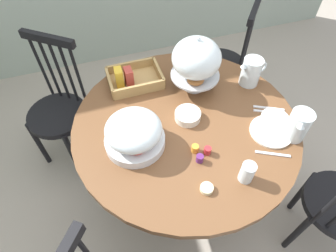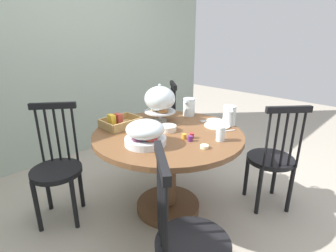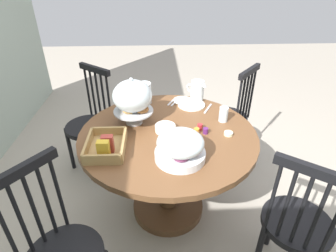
% 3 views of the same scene
% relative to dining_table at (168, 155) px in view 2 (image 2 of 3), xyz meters
% --- Properties ---
extents(ground_plane, '(10.00, 10.00, 0.00)m').
position_rel_dining_table_xyz_m(ground_plane, '(0.03, -0.12, -0.53)').
color(ground_plane, '#A89E8E').
extents(wall_back, '(4.80, 0.06, 2.60)m').
position_rel_dining_table_xyz_m(wall_back, '(0.03, 1.71, 0.77)').
color(wall_back, '#9EAD9E').
rests_on(wall_back, ground_plane).
extents(dining_table, '(1.21, 1.21, 0.74)m').
position_rel_dining_table_xyz_m(dining_table, '(0.00, 0.00, 0.00)').
color(dining_table, brown).
rests_on(dining_table, ground_plane).
extents(windsor_chair_near_window, '(0.47, 0.47, 0.97)m').
position_rel_dining_table_xyz_m(windsor_chair_near_window, '(-0.70, 0.58, -0.08)').
color(windsor_chair_near_window, black).
rests_on(windsor_chair_near_window, ground_plane).
extents(windsor_chair_by_cabinet, '(0.47, 0.47, 0.97)m').
position_rel_dining_table_xyz_m(windsor_chair_by_cabinet, '(-0.57, -0.70, -0.08)').
color(windsor_chair_by_cabinet, black).
rests_on(windsor_chair_by_cabinet, ground_plane).
extents(windsor_chair_facing_door, '(0.47, 0.47, 0.97)m').
position_rel_dining_table_xyz_m(windsor_chair_facing_door, '(0.67, -0.61, -0.08)').
color(windsor_chair_facing_door, black).
rests_on(windsor_chair_facing_door, ground_plane).
extents(windsor_chair_far_side, '(0.47, 0.47, 0.97)m').
position_rel_dining_table_xyz_m(windsor_chair_far_side, '(0.60, 0.68, -0.08)').
color(windsor_chair_far_side, black).
rests_on(windsor_chair_far_side, ground_plane).
extents(pastry_stand_with_dome, '(0.28, 0.28, 0.34)m').
position_rel_dining_table_xyz_m(pastry_stand_with_dome, '(0.14, 0.24, 0.41)').
color(pastry_stand_with_dome, silver).
rests_on(pastry_stand_with_dome, dining_table).
extents(fruit_platter_covered, '(0.30, 0.30, 0.18)m').
position_rel_dining_table_xyz_m(fruit_platter_covered, '(-0.29, -0.06, 0.30)').
color(fruit_platter_covered, silver).
rests_on(fruit_platter_covered, dining_table).
extents(orange_juice_pitcher, '(0.20, 0.11, 0.17)m').
position_rel_dining_table_xyz_m(orange_juice_pitcher, '(0.47, 0.17, 0.29)').
color(orange_juice_pitcher, silver).
rests_on(orange_juice_pitcher, dining_table).
extents(milk_pitcher, '(0.14, 0.16, 0.17)m').
position_rel_dining_table_xyz_m(milk_pitcher, '(0.49, -0.26, 0.29)').
color(milk_pitcher, silver).
rests_on(milk_pitcher, dining_table).
extents(cereal_basket, '(0.32, 0.24, 0.12)m').
position_rel_dining_table_xyz_m(cereal_basket, '(-0.20, 0.39, 0.24)').
color(cereal_basket, tan).
rests_on(cereal_basket, dining_table).
extents(china_plate_large, '(0.22, 0.22, 0.01)m').
position_rel_dining_table_xyz_m(china_plate_large, '(0.40, -0.21, 0.22)').
color(china_plate_large, white).
rests_on(china_plate_large, dining_table).
extents(china_plate_small, '(0.15, 0.15, 0.01)m').
position_rel_dining_table_xyz_m(china_plate_small, '(0.46, -0.14, 0.23)').
color(china_plate_small, white).
rests_on(china_plate_small, china_plate_large).
extents(cereal_bowl, '(0.14, 0.14, 0.04)m').
position_rel_dining_table_xyz_m(cereal_bowl, '(0.02, 0.02, 0.23)').
color(cereal_bowl, white).
rests_on(cereal_bowl, dining_table).
extents(drinking_glass, '(0.06, 0.06, 0.11)m').
position_rel_dining_table_xyz_m(drinking_glass, '(0.14, -0.41, 0.27)').
color(drinking_glass, silver).
rests_on(drinking_glass, dining_table).
extents(butter_dish, '(0.06, 0.06, 0.02)m').
position_rel_dining_table_xyz_m(butter_dish, '(-0.05, -0.40, 0.22)').
color(butter_dish, beige).
rests_on(butter_dish, dining_table).
extents(jam_jar_strawberry, '(0.04, 0.04, 0.04)m').
position_rel_dining_table_xyz_m(jam_jar_strawberry, '(0.03, -0.22, 0.23)').
color(jam_jar_strawberry, '#B7282D').
rests_on(jam_jar_strawberry, dining_table).
extents(jam_jar_apricot, '(0.04, 0.04, 0.04)m').
position_rel_dining_table_xyz_m(jam_jar_apricot, '(-0.02, -0.19, 0.23)').
color(jam_jar_apricot, orange).
rests_on(jam_jar_apricot, dining_table).
extents(jam_jar_grape, '(0.04, 0.04, 0.04)m').
position_rel_dining_table_xyz_m(jam_jar_grape, '(-0.02, -0.25, 0.23)').
color(jam_jar_grape, '#5B2366').
rests_on(jam_jar_grape, dining_table).
extents(table_knife, '(0.16, 0.09, 0.01)m').
position_rel_dining_table_xyz_m(table_knife, '(0.46, -0.08, 0.21)').
color(table_knife, silver).
rests_on(table_knife, dining_table).
extents(dinner_fork, '(0.16, 0.09, 0.01)m').
position_rel_dining_table_xyz_m(dinner_fork, '(0.47, -0.06, 0.21)').
color(dinner_fork, silver).
rests_on(dinner_fork, dining_table).
extents(soup_spoon, '(0.16, 0.09, 0.01)m').
position_rel_dining_table_xyz_m(soup_spoon, '(0.33, -0.33, 0.21)').
color(soup_spoon, silver).
rests_on(soup_spoon, dining_table).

